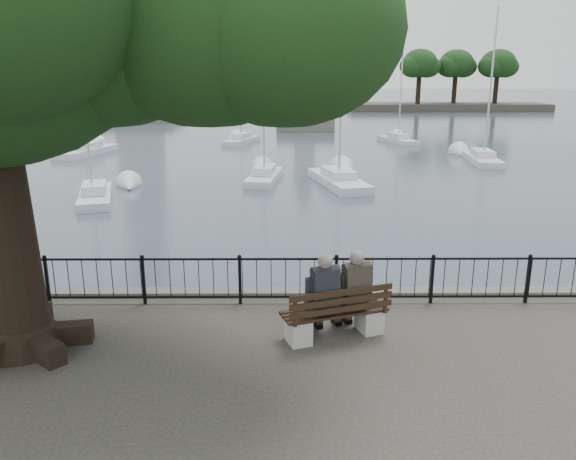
{
  "coord_description": "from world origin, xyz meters",
  "views": [
    {
      "loc": [
        -0.07,
        -8.44,
        4.68
      ],
      "look_at": [
        0.0,
        2.5,
        1.6
      ],
      "focal_mm": 35.0,
      "sensor_mm": 36.0,
      "label": 1
    }
  ],
  "objects_px": {
    "bench": "(336,319)",
    "lion_monument": "(305,109)",
    "person_right": "(352,294)",
    "tree": "(34,5)",
    "person_left": "(321,298)",
    "lighthouse": "(132,13)"
  },
  "relations": [
    {
      "from": "bench",
      "to": "lion_monument",
      "type": "relative_size",
      "value": 0.24
    },
    {
      "from": "person_right",
      "to": "tree",
      "type": "height_order",
      "value": "tree"
    },
    {
      "from": "person_left",
      "to": "lion_monument",
      "type": "distance_m",
      "value": 49.01
    },
    {
      "from": "lighthouse",
      "to": "lion_monument",
      "type": "distance_m",
      "value": 25.53
    },
    {
      "from": "lion_monument",
      "to": "lighthouse",
      "type": "bearing_deg",
      "value": 148.9
    },
    {
      "from": "person_left",
      "to": "lighthouse",
      "type": "distance_m",
      "value": 64.7
    },
    {
      "from": "tree",
      "to": "person_left",
      "type": "bearing_deg",
      "value": 2.9
    },
    {
      "from": "person_left",
      "to": "person_right",
      "type": "xyz_separation_m",
      "value": [
        0.58,
        0.2,
        0.0
      ]
    },
    {
      "from": "person_right",
      "to": "lion_monument",
      "type": "xyz_separation_m",
      "value": [
        0.83,
        48.79,
        0.36
      ]
    },
    {
      "from": "person_left",
      "to": "lion_monument",
      "type": "bearing_deg",
      "value": 88.35
    },
    {
      "from": "person_left",
      "to": "lion_monument",
      "type": "xyz_separation_m",
      "value": [
        1.41,
        48.99,
        0.36
      ]
    },
    {
      "from": "tree",
      "to": "lion_monument",
      "type": "bearing_deg",
      "value": 83.18
    },
    {
      "from": "person_left",
      "to": "person_right",
      "type": "height_order",
      "value": "same"
    },
    {
      "from": "tree",
      "to": "lion_monument",
      "type": "distance_m",
      "value": 49.77
    },
    {
      "from": "bench",
      "to": "lighthouse",
      "type": "bearing_deg",
      "value": 107.16
    },
    {
      "from": "person_left",
      "to": "lighthouse",
      "type": "xyz_separation_m",
      "value": [
        -18.59,
        61.05,
        10.68
      ]
    },
    {
      "from": "tree",
      "to": "lion_monument",
      "type": "xyz_separation_m",
      "value": [
        5.89,
        49.21,
        -4.54
      ]
    },
    {
      "from": "bench",
      "to": "person_left",
      "type": "distance_m",
      "value": 0.48
    },
    {
      "from": "person_right",
      "to": "tree",
      "type": "relative_size",
      "value": 0.16
    },
    {
      "from": "person_right",
      "to": "bench",
      "type": "bearing_deg",
      "value": -143.89
    },
    {
      "from": "bench",
      "to": "person_left",
      "type": "relative_size",
      "value": 1.25
    },
    {
      "from": "lighthouse",
      "to": "person_left",
      "type": "bearing_deg",
      "value": -73.06
    }
  ]
}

